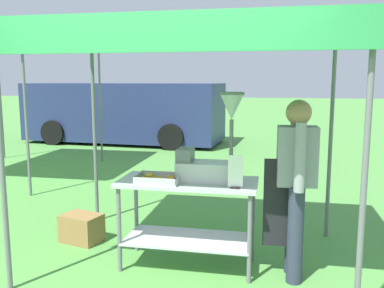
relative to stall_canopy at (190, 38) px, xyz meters
The scene contains 10 objects.
ground_plane 5.20m from the stall_canopy, 91.32° to the left, with size 70.00×70.00×0.00m, color #519342.
stall_canopy is the anchor object (origin of this frame).
donut_cart 1.54m from the stall_canopy, 90.00° to the right, with size 1.30×0.59×0.84m.
donut_tray 1.33m from the stall_canopy, 138.30° to the right, with size 0.41×0.30×0.07m.
donut_fryer 1.08m from the stall_canopy, 20.47° to the right, with size 0.61×0.28×0.83m.
menu_sign 1.31m from the stall_canopy, 33.50° to the right, with size 0.13×0.05×0.29m.
vendor 1.60m from the stall_canopy, ahead, with size 0.46×0.53×1.61m.
supply_crate 2.39m from the stall_canopy, 168.34° to the left, with size 0.48×0.40×0.31m.
van_navy 8.34m from the stall_canopy, 114.81° to the left, with size 5.66×2.38×1.69m.
neighbour_tent 5.19m from the stall_canopy, 142.40° to the left, with size 2.61×2.96×2.46m.
Camera 1 is at (0.89, -2.55, 1.77)m, focal length 38.89 mm.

